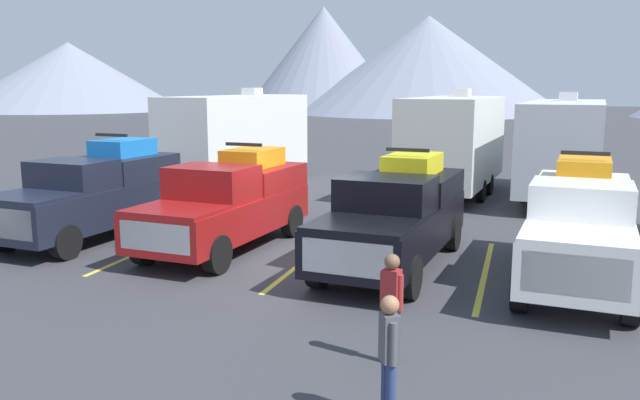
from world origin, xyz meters
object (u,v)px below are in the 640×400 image
at_px(camper_trailer_c, 564,144).
at_px(person_b, 391,301).
at_px(pickup_truck_d, 580,225).
at_px(pickup_truck_c, 396,214).
at_px(camper_trailer_a, 238,135).
at_px(pickup_truck_b, 229,201).
at_px(pickup_truck_a, 95,192).
at_px(camper_trailer_b, 454,140).
at_px(person_a, 389,352).

bearing_deg(camper_trailer_c, person_b, -101.16).
xyz_separation_m(pickup_truck_d, camper_trailer_c, (0.15, 10.11, 0.75)).
xyz_separation_m(pickup_truck_c, camper_trailer_a, (-8.06, 9.38, 0.87)).
bearing_deg(camper_trailer_a, camper_trailer_c, 2.10).
height_order(pickup_truck_d, camper_trailer_a, camper_trailer_a).
relative_size(pickup_truck_b, pickup_truck_d, 0.96).
distance_m(pickup_truck_a, camper_trailer_b, 12.42).
bearing_deg(pickup_truck_b, pickup_truck_a, -179.43).
xyz_separation_m(person_a, person_b, (-0.31, 1.70, 0.02)).
xyz_separation_m(pickup_truck_a, camper_trailer_a, (-0.08, 9.12, 0.83)).
bearing_deg(pickup_truck_d, pickup_truck_a, 177.33).
bearing_deg(camper_trailer_b, pickup_truck_c, -91.35).
xyz_separation_m(pickup_truck_c, camper_trailer_b, (0.22, 9.54, 0.86)).
height_order(pickup_truck_a, pickup_truck_b, pickup_truck_a).
distance_m(pickup_truck_d, camper_trailer_b, 10.47).
xyz_separation_m(camper_trailer_c, person_b, (-2.97, -15.03, -1.02)).
height_order(pickup_truck_d, camper_trailer_b, camper_trailer_b).
xyz_separation_m(camper_trailer_b, person_b, (0.71, -14.74, -1.08)).
distance_m(pickup_truck_b, person_b, 7.52).
xyz_separation_m(pickup_truck_a, person_b, (8.92, -5.47, -0.26)).
bearing_deg(pickup_truck_d, person_a, -110.69).
bearing_deg(camper_trailer_c, pickup_truck_c, -111.67).
relative_size(pickup_truck_a, pickup_truck_c, 0.93).
relative_size(pickup_truck_a, camper_trailer_a, 0.60).
distance_m(pickup_truck_b, pickup_truck_c, 4.19).
distance_m(pickup_truck_a, pickup_truck_d, 11.75).
bearing_deg(pickup_truck_c, camper_trailer_a, 130.67).
relative_size(pickup_truck_b, camper_trailer_c, 0.61).
relative_size(pickup_truck_b, person_a, 3.56).
relative_size(pickup_truck_d, person_b, 3.62).
xyz_separation_m(camper_trailer_a, camper_trailer_b, (8.29, 0.16, -0.01)).
height_order(camper_trailer_a, person_b, camper_trailer_a).
relative_size(pickup_truck_c, camper_trailer_c, 0.65).
xyz_separation_m(pickup_truck_c, person_a, (1.25, -6.90, -0.23)).
xyz_separation_m(camper_trailer_a, camper_trailer_c, (11.97, 0.44, -0.07)).
bearing_deg(camper_trailer_a, pickup_truck_c, -49.33).
height_order(pickup_truck_c, camper_trailer_b, camper_trailer_b).
bearing_deg(pickup_truck_a, pickup_truck_b, 0.57).
xyz_separation_m(pickup_truck_b, person_b, (5.11, -5.50, -0.21)).
relative_size(pickup_truck_c, person_b, 3.69).
bearing_deg(pickup_truck_d, pickup_truck_b, 175.78).
relative_size(pickup_truck_d, camper_trailer_c, 0.64).
height_order(pickup_truck_a, camper_trailer_b, camper_trailer_b).
xyz_separation_m(pickup_truck_d, person_a, (-2.50, -6.62, -0.28)).
bearing_deg(camper_trailer_a, camper_trailer_b, 1.07).
xyz_separation_m(pickup_truck_b, camper_trailer_c, (8.08, 9.52, 0.80)).
distance_m(pickup_truck_b, camper_trailer_a, 9.92).
xyz_separation_m(pickup_truck_d, person_b, (-2.81, -4.92, -0.26)).
distance_m(pickup_truck_a, pickup_truck_b, 3.81).
distance_m(camper_trailer_b, person_b, 14.80).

